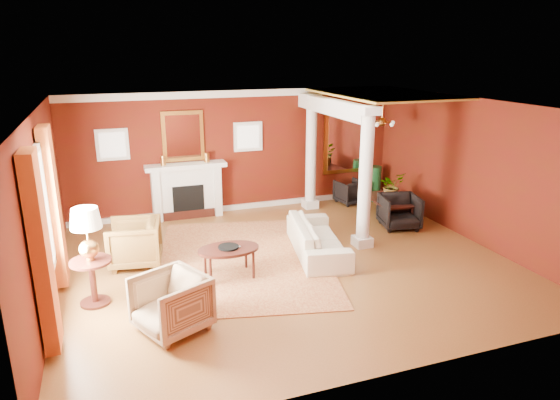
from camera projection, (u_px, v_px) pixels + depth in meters
name	position (u px, v px, depth m)	size (l,w,h in m)	color
ground	(288.00, 263.00, 9.27)	(8.00, 8.00, 0.00)	brown
room_shell	(289.00, 157.00, 8.68)	(8.04, 7.04, 2.92)	#530F0B
fireplace	(187.00, 190.00, 11.65)	(1.85, 0.42, 1.29)	silver
overmantel_mirror	(183.00, 136.00, 11.41)	(0.95, 0.07, 1.15)	gold
flank_window_left	(112.00, 145.00, 10.95)	(0.70, 0.07, 0.70)	silver
flank_window_right	(248.00, 137.00, 11.94)	(0.70, 0.07, 0.70)	silver
left_window	(47.00, 226.00, 7.07)	(0.21, 2.55, 2.60)	white
column_front	(365.00, 178.00, 9.67)	(0.36, 0.36, 2.80)	silver
column_back	(311.00, 152.00, 12.10)	(0.36, 0.36, 2.80)	silver
header_beam	(332.00, 107.00, 10.76)	(0.30, 3.20, 0.32)	silver
amber_ceiling	(383.00, 94.00, 10.92)	(2.30, 3.40, 0.04)	gold
dining_mirror	(347.00, 140.00, 12.86)	(1.30, 0.07, 1.70)	gold
chandelier	(382.00, 122.00, 11.16)	(0.60, 0.62, 0.75)	#BC823B
crown_trim	(237.00, 94.00, 11.56)	(8.00, 0.08, 0.16)	silver
base_trim	(240.00, 207.00, 12.37)	(8.00, 0.08, 0.12)	silver
rug	(243.00, 260.00, 9.41)	(3.17, 4.23, 0.02)	maroon
sofa	(318.00, 233.00, 9.60)	(2.19, 0.64, 0.86)	beige
armchair_leopard	(134.00, 241.00, 9.10)	(0.91, 0.85, 0.93)	black
armchair_stripe	(171.00, 301.00, 6.96)	(0.89, 0.83, 0.91)	tan
coffee_table	(229.00, 250.00, 8.60)	(1.07, 1.07, 0.54)	black
coffee_book	(228.00, 241.00, 8.55)	(0.18, 0.02, 0.25)	black
side_table	(88.00, 240.00, 7.51)	(0.63, 0.63, 1.57)	black
dining_table	(389.00, 203.00, 11.60)	(1.38, 0.48, 0.77)	black
dining_chair_near	(400.00, 210.00, 10.99)	(0.80, 0.75, 0.82)	black
dining_chair_far	(350.00, 191.00, 12.77)	(0.64, 0.60, 0.66)	black
green_urn	(374.00, 187.00, 12.99)	(0.39, 0.39, 0.93)	#16441F
potted_plant	(392.00, 177.00, 11.43)	(0.56, 0.62, 0.48)	#26591E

